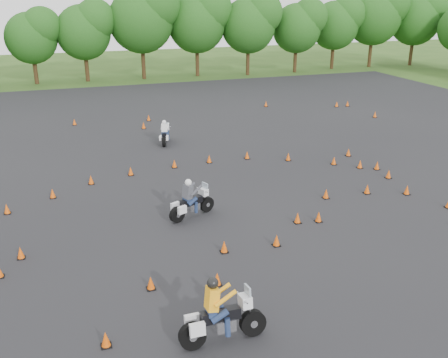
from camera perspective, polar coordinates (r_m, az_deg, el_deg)
name	(u,v)px	position (r m, az deg, el deg)	size (l,w,h in m)	color
ground	(256,240)	(20.21, 3.66, -7.00)	(140.00, 140.00, 0.00)	#2D5119
asphalt_pad	(211,188)	(25.34, -1.45, -1.01)	(62.00, 62.00, 0.00)	black
treeline	(147,40)	(52.79, -8.77, 15.38)	(86.89, 32.40, 11.05)	#1E4E16
traffic_cones	(211,186)	(24.90, -1.45, -0.86)	(36.72, 33.08, 0.45)	#E05209
rider_grey	(192,198)	(21.84, -3.70, -2.13)	(2.38, 0.73, 1.83)	#404148
rider_yellow	(224,313)	(14.35, -0.02, -15.03)	(2.59, 0.79, 2.00)	#FFA616
rider_white	(166,132)	(32.76, -6.70, 5.40)	(2.08, 0.64, 1.61)	silver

